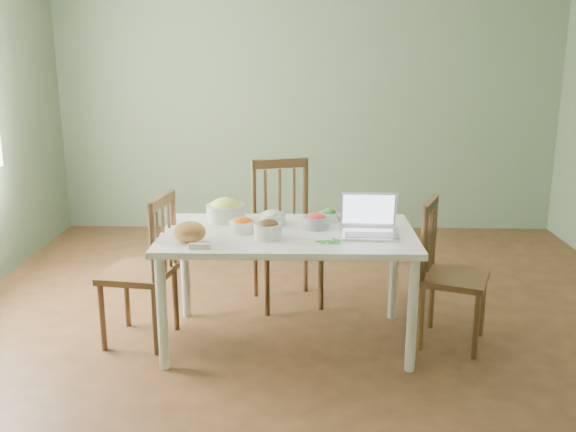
{
  "coord_description": "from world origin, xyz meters",
  "views": [
    {
      "loc": [
        -0.07,
        -3.98,
        1.82
      ],
      "look_at": [
        -0.14,
        -0.19,
        0.83
      ],
      "focal_mm": 40.01,
      "sensor_mm": 36.0,
      "label": 1
    }
  ],
  "objects_px": {
    "dining_table": "(288,287)",
    "chair_far": "(287,235)",
    "chair_left": "(138,269)",
    "bowl_squash": "(225,210)",
    "bread_boule": "(190,232)",
    "laptop": "(370,217)",
    "chair_right": "(455,274)"
  },
  "relations": [
    {
      "from": "dining_table",
      "to": "chair_far",
      "type": "distance_m",
      "value": 0.66
    },
    {
      "from": "chair_left",
      "to": "bowl_squash",
      "type": "xyz_separation_m",
      "value": [
        0.53,
        0.26,
        0.32
      ]
    },
    {
      "from": "bread_boule",
      "to": "laptop",
      "type": "distance_m",
      "value": 1.07
    },
    {
      "from": "chair_left",
      "to": "bread_boule",
      "type": "bearing_deg",
      "value": 68.41
    },
    {
      "from": "dining_table",
      "to": "bread_boule",
      "type": "distance_m",
      "value": 0.74
    },
    {
      "from": "chair_far",
      "to": "laptop",
      "type": "xyz_separation_m",
      "value": [
        0.51,
        -0.71,
        0.33
      ]
    },
    {
      "from": "dining_table",
      "to": "chair_right",
      "type": "xyz_separation_m",
      "value": [
        1.04,
        -0.0,
        0.09
      ]
    },
    {
      "from": "bowl_squash",
      "to": "bread_boule",
      "type": "bearing_deg",
      "value": -107.47
    },
    {
      "from": "chair_right",
      "to": "bowl_squash",
      "type": "relative_size",
      "value": 3.7
    },
    {
      "from": "chair_left",
      "to": "dining_table",
      "type": "bearing_deg",
      "value": 98.78
    },
    {
      "from": "bowl_squash",
      "to": "chair_left",
      "type": "bearing_deg",
      "value": -153.83
    },
    {
      "from": "chair_far",
      "to": "chair_left",
      "type": "xyz_separation_m",
      "value": [
        -0.92,
        -0.64,
        -0.04
      ]
    },
    {
      "from": "dining_table",
      "to": "bowl_squash",
      "type": "distance_m",
      "value": 0.65
    },
    {
      "from": "dining_table",
      "to": "chair_left",
      "type": "distance_m",
      "value": 0.95
    },
    {
      "from": "dining_table",
      "to": "bread_boule",
      "type": "height_order",
      "value": "bread_boule"
    },
    {
      "from": "dining_table",
      "to": "chair_far",
      "type": "xyz_separation_m",
      "value": [
        -0.02,
        0.64,
        0.16
      ]
    },
    {
      "from": "dining_table",
      "to": "bowl_squash",
      "type": "relative_size",
      "value": 6.27
    },
    {
      "from": "chair_right",
      "to": "laptop",
      "type": "height_order",
      "value": "laptop"
    },
    {
      "from": "dining_table",
      "to": "chair_left",
      "type": "xyz_separation_m",
      "value": [
        -0.94,
        -0.0,
        0.11
      ]
    },
    {
      "from": "chair_left",
      "to": "chair_right",
      "type": "distance_m",
      "value": 1.98
    },
    {
      "from": "chair_left",
      "to": "laptop",
      "type": "bearing_deg",
      "value": 95.72
    },
    {
      "from": "chair_far",
      "to": "bowl_squash",
      "type": "relative_size",
      "value": 4.2
    },
    {
      "from": "dining_table",
      "to": "chair_right",
      "type": "height_order",
      "value": "chair_right"
    },
    {
      "from": "bowl_squash",
      "to": "laptop",
      "type": "xyz_separation_m",
      "value": [
        0.9,
        -0.33,
        0.05
      ]
    },
    {
      "from": "dining_table",
      "to": "chair_left",
      "type": "relative_size",
      "value": 1.63
    },
    {
      "from": "bread_boule",
      "to": "chair_left",
      "type": "bearing_deg",
      "value": 149.74
    },
    {
      "from": "dining_table",
      "to": "bread_boule",
      "type": "relative_size",
      "value": 8.41
    },
    {
      "from": "dining_table",
      "to": "chair_right",
      "type": "bearing_deg",
      "value": -0.03
    },
    {
      "from": "chair_left",
      "to": "bowl_squash",
      "type": "bearing_deg",
      "value": 124.84
    },
    {
      "from": "bowl_squash",
      "to": "laptop",
      "type": "distance_m",
      "value": 0.96
    },
    {
      "from": "chair_far",
      "to": "chair_left",
      "type": "bearing_deg",
      "value": -162.07
    },
    {
      "from": "chair_right",
      "to": "chair_left",
      "type": "bearing_deg",
      "value": 111.41
    }
  ]
}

